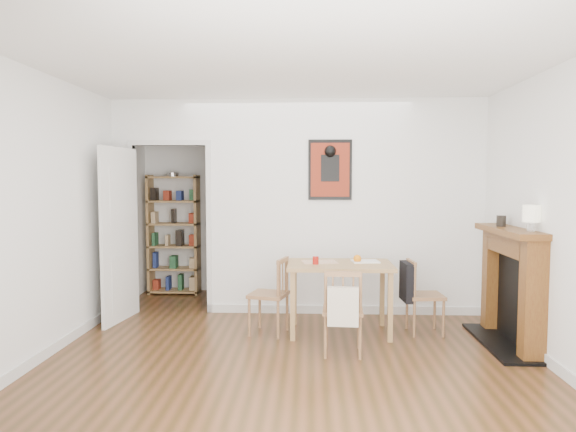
{
  "coord_description": "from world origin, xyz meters",
  "views": [
    {
      "loc": [
        0.16,
        -4.83,
        1.63
      ],
      "look_at": [
        -0.07,
        0.6,
        1.25
      ],
      "focal_mm": 32.0,
      "sensor_mm": 36.0,
      "label": 1
    }
  ],
  "objects_px": {
    "orange_fruit": "(357,259)",
    "red_glass": "(316,260)",
    "chair_right": "(423,295)",
    "mantel_lamp": "(531,215)",
    "chair_left": "(268,295)",
    "dining_table": "(340,272)",
    "ceramic_jar_b": "(502,220)",
    "notebook": "(365,261)",
    "fireplace": "(512,283)",
    "ceramic_jar_a": "(501,221)",
    "chair_front": "(343,311)",
    "bookshelf": "(174,235)"
  },
  "relations": [
    {
      "from": "orange_fruit",
      "to": "red_glass",
      "type": "bearing_deg",
      "value": -165.18
    },
    {
      "from": "chair_right",
      "to": "mantel_lamp",
      "type": "relative_size",
      "value": 3.25
    },
    {
      "from": "chair_left",
      "to": "orange_fruit",
      "type": "bearing_deg",
      "value": 5.98
    },
    {
      "from": "dining_table",
      "to": "red_glass",
      "type": "relative_size",
      "value": 13.42
    },
    {
      "from": "ceramic_jar_b",
      "to": "chair_right",
      "type": "bearing_deg",
      "value": 179.56
    },
    {
      "from": "red_glass",
      "to": "notebook",
      "type": "height_order",
      "value": "red_glass"
    },
    {
      "from": "mantel_lamp",
      "to": "red_glass",
      "type": "bearing_deg",
      "value": 162.65
    },
    {
      "from": "red_glass",
      "to": "fireplace",
      "type": "bearing_deg",
      "value": -6.99
    },
    {
      "from": "chair_right",
      "to": "mantel_lamp",
      "type": "distance_m",
      "value": 1.4
    },
    {
      "from": "orange_fruit",
      "to": "ceramic_jar_a",
      "type": "xyz_separation_m",
      "value": [
        1.42,
        -0.21,
        0.42
      ]
    },
    {
      "from": "mantel_lamp",
      "to": "ceramic_jar_a",
      "type": "height_order",
      "value": "mantel_lamp"
    },
    {
      "from": "dining_table",
      "to": "ceramic_jar_a",
      "type": "xyz_separation_m",
      "value": [
        1.61,
        -0.16,
        0.56
      ]
    },
    {
      "from": "chair_front",
      "to": "ceramic_jar_b",
      "type": "distance_m",
      "value": 2.0
    },
    {
      "from": "chair_left",
      "to": "red_glass",
      "type": "bearing_deg",
      "value": -2.2
    },
    {
      "from": "bookshelf",
      "to": "chair_left",
      "type": "bearing_deg",
      "value": -51.37
    },
    {
      "from": "red_glass",
      "to": "mantel_lamp",
      "type": "distance_m",
      "value": 2.1
    },
    {
      "from": "mantel_lamp",
      "to": "chair_left",
      "type": "bearing_deg",
      "value": 165.61
    },
    {
      "from": "bookshelf",
      "to": "orange_fruit",
      "type": "xyz_separation_m",
      "value": [
        2.46,
        -1.79,
        -0.05
      ]
    },
    {
      "from": "chair_front",
      "to": "chair_right",
      "type": "bearing_deg",
      "value": 37.88
    },
    {
      "from": "chair_left",
      "to": "chair_front",
      "type": "bearing_deg",
      "value": -39.56
    },
    {
      "from": "ceramic_jar_a",
      "to": "chair_front",
      "type": "bearing_deg",
      "value": -162.59
    },
    {
      "from": "chair_left",
      "to": "ceramic_jar_a",
      "type": "relative_size",
      "value": 7.32
    },
    {
      "from": "dining_table",
      "to": "red_glass",
      "type": "distance_m",
      "value": 0.3
    },
    {
      "from": "chair_front",
      "to": "mantel_lamp",
      "type": "relative_size",
      "value": 3.34
    },
    {
      "from": "chair_left",
      "to": "chair_right",
      "type": "xyz_separation_m",
      "value": [
        1.64,
        0.08,
        -0.0
      ]
    },
    {
      "from": "dining_table",
      "to": "chair_front",
      "type": "relative_size",
      "value": 1.36
    },
    {
      "from": "dining_table",
      "to": "fireplace",
      "type": "relative_size",
      "value": 0.88
    },
    {
      "from": "dining_table",
      "to": "chair_left",
      "type": "xyz_separation_m",
      "value": [
        -0.75,
        -0.05,
        -0.25
      ]
    },
    {
      "from": "chair_right",
      "to": "bookshelf",
      "type": "distance_m",
      "value": 3.66
    },
    {
      "from": "dining_table",
      "to": "fireplace",
      "type": "xyz_separation_m",
      "value": [
        1.68,
        -0.31,
        -0.04
      ]
    },
    {
      "from": "fireplace",
      "to": "red_glass",
      "type": "xyz_separation_m",
      "value": [
        -1.94,
        0.24,
        0.17
      ]
    },
    {
      "from": "dining_table",
      "to": "red_glass",
      "type": "xyz_separation_m",
      "value": [
        -0.26,
        -0.07,
        0.13
      ]
    },
    {
      "from": "chair_left",
      "to": "chair_right",
      "type": "distance_m",
      "value": 1.64
    },
    {
      "from": "chair_left",
      "to": "bookshelf",
      "type": "distance_m",
      "value": 2.46
    },
    {
      "from": "red_glass",
      "to": "ceramic_jar_a",
      "type": "height_order",
      "value": "ceramic_jar_a"
    },
    {
      "from": "chair_left",
      "to": "orange_fruit",
      "type": "distance_m",
      "value": 1.02
    },
    {
      "from": "ceramic_jar_b",
      "to": "red_glass",
      "type": "bearing_deg",
      "value": -177.19
    },
    {
      "from": "ceramic_jar_b",
      "to": "notebook",
      "type": "bearing_deg",
      "value": 177.21
    },
    {
      "from": "chair_left",
      "to": "ceramic_jar_a",
      "type": "bearing_deg",
      "value": -2.62
    },
    {
      "from": "bookshelf",
      "to": "orange_fruit",
      "type": "distance_m",
      "value": 3.04
    },
    {
      "from": "chair_front",
      "to": "ceramic_jar_a",
      "type": "height_order",
      "value": "ceramic_jar_a"
    },
    {
      "from": "chair_front",
      "to": "dining_table",
      "type": "bearing_deg",
      "value": 89.19
    },
    {
      "from": "notebook",
      "to": "mantel_lamp",
      "type": "distance_m",
      "value": 1.7
    },
    {
      "from": "red_glass",
      "to": "mantel_lamp",
      "type": "relative_size",
      "value": 0.34
    },
    {
      "from": "red_glass",
      "to": "mantel_lamp",
      "type": "bearing_deg",
      "value": -17.35
    },
    {
      "from": "chair_front",
      "to": "orange_fruit",
      "type": "xyz_separation_m",
      "value": [
        0.2,
        0.71,
        0.38
      ]
    },
    {
      "from": "dining_table",
      "to": "orange_fruit",
      "type": "xyz_separation_m",
      "value": [
        0.19,
        0.05,
        0.13
      ]
    },
    {
      "from": "dining_table",
      "to": "ceramic_jar_b",
      "type": "xyz_separation_m",
      "value": [
        1.68,
        0.02,
        0.55
      ]
    },
    {
      "from": "red_glass",
      "to": "ceramic_jar_a",
      "type": "xyz_separation_m",
      "value": [
        1.87,
        -0.09,
        0.43
      ]
    },
    {
      "from": "chair_front",
      "to": "orange_fruit",
      "type": "relative_size",
      "value": 9.51
    }
  ]
}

